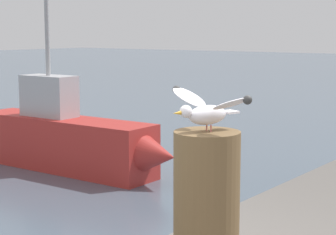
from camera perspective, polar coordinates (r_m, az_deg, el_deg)
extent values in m
cylinder|color=brown|center=(3.14, 3.68, -8.55)|extent=(0.34, 0.34, 0.80)
cylinder|color=#C66A60|center=(3.07, 3.71, -0.95)|extent=(0.01, 0.01, 0.04)
cylinder|color=#C66A60|center=(3.04, 4.11, -1.04)|extent=(0.01, 0.01, 0.04)
ellipsoid|color=white|center=(3.04, 3.77, 0.25)|extent=(0.25, 0.16, 0.10)
sphere|color=white|center=(2.96, 1.72, 0.58)|extent=(0.06, 0.06, 0.06)
cone|color=gold|center=(2.93, 0.84, 0.42)|extent=(0.05, 0.03, 0.02)
cube|color=white|center=(3.12, 5.90, 0.54)|extent=(0.09, 0.10, 0.01)
ellipsoid|color=white|center=(3.18, 2.01, 1.97)|extent=(0.20, 0.28, 0.10)
sphere|color=#303030|center=(3.27, 0.82, 2.68)|extent=(0.04, 0.04, 0.04)
ellipsoid|color=white|center=(2.90, 6.04, 1.31)|extent=(0.20, 0.28, 0.10)
sphere|color=#303030|center=(2.80, 7.58, 1.67)|extent=(0.04, 0.04, 0.04)
cube|color=#B72D28|center=(10.67, -9.89, -2.47)|extent=(0.89, 3.64, 0.92)
cone|color=#B72D28|center=(9.35, -1.19, -3.58)|extent=(0.75, 0.75, 0.73)
cube|color=#B2B2B7|center=(10.80, -11.27, 2.03)|extent=(0.50, 1.04, 0.73)
cylinder|color=#A5A5A8|center=(10.74, -11.51, 10.26)|extent=(0.08, 0.08, 2.37)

